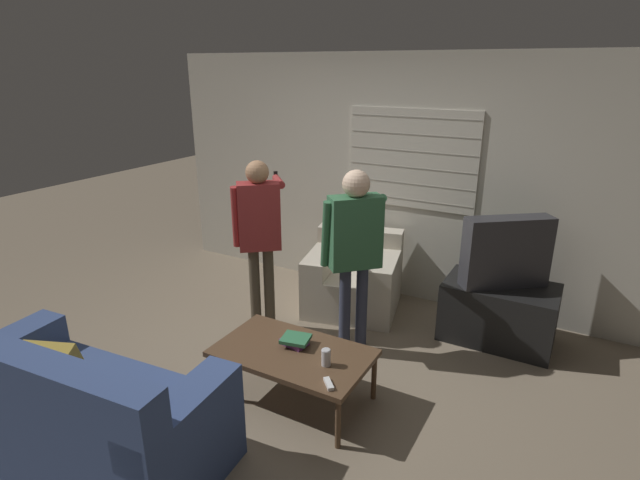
{
  "coord_description": "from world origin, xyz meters",
  "views": [
    {
      "loc": [
        1.96,
        -2.86,
        2.42
      ],
      "look_at": [
        0.0,
        0.66,
        1.0
      ],
      "focal_mm": 28.0,
      "sensor_mm": 36.0,
      "label": 1
    }
  ],
  "objects_px": {
    "couch_blue": "(83,414)",
    "coffee_table": "(293,355)",
    "tv": "(506,252)",
    "soda_can": "(326,357)",
    "armchair_beige": "(354,278)",
    "person_left_standing": "(259,226)",
    "person_right_standing": "(354,241)",
    "book_stack": "(295,340)",
    "spare_remote": "(329,384)"
  },
  "relations": [
    {
      "from": "person_left_standing",
      "to": "person_right_standing",
      "type": "xyz_separation_m",
      "value": [
        0.94,
        0.04,
        0.01
      ]
    },
    {
      "from": "spare_remote",
      "to": "soda_can",
      "type": "bearing_deg",
      "value": 79.09
    },
    {
      "from": "coffee_table",
      "to": "person_left_standing",
      "type": "relative_size",
      "value": 0.7
    },
    {
      "from": "person_right_standing",
      "to": "book_stack",
      "type": "bearing_deg",
      "value": -143.76
    },
    {
      "from": "book_stack",
      "to": "person_left_standing",
      "type": "bearing_deg",
      "value": 138.5
    },
    {
      "from": "tv",
      "to": "soda_can",
      "type": "height_order",
      "value": "tv"
    },
    {
      "from": "tv",
      "to": "book_stack",
      "type": "relative_size",
      "value": 3.02
    },
    {
      "from": "armchair_beige",
      "to": "person_left_standing",
      "type": "xyz_separation_m",
      "value": [
        -0.58,
        -0.83,
        0.72
      ]
    },
    {
      "from": "coffee_table",
      "to": "person_left_standing",
      "type": "distance_m",
      "value": 1.34
    },
    {
      "from": "person_left_standing",
      "to": "person_right_standing",
      "type": "relative_size",
      "value": 1.0
    },
    {
      "from": "armchair_beige",
      "to": "spare_remote",
      "type": "relative_size",
      "value": 8.81
    },
    {
      "from": "person_right_standing",
      "to": "book_stack",
      "type": "distance_m",
      "value": 0.97
    },
    {
      "from": "coffee_table",
      "to": "soda_can",
      "type": "bearing_deg",
      "value": -8.03
    },
    {
      "from": "book_stack",
      "to": "soda_can",
      "type": "relative_size",
      "value": 1.92
    },
    {
      "from": "person_right_standing",
      "to": "book_stack",
      "type": "relative_size",
      "value": 6.77
    },
    {
      "from": "armchair_beige",
      "to": "person_right_standing",
      "type": "bearing_deg",
      "value": 101.49
    },
    {
      "from": "soda_can",
      "to": "spare_remote",
      "type": "height_order",
      "value": "soda_can"
    },
    {
      "from": "armchair_beige",
      "to": "person_left_standing",
      "type": "bearing_deg",
      "value": 41.91
    },
    {
      "from": "couch_blue",
      "to": "coffee_table",
      "type": "relative_size",
      "value": 1.6
    },
    {
      "from": "soda_can",
      "to": "person_right_standing",
      "type": "bearing_deg",
      "value": 103.59
    },
    {
      "from": "tv",
      "to": "soda_can",
      "type": "distance_m",
      "value": 1.96
    },
    {
      "from": "armchair_beige",
      "to": "tv",
      "type": "relative_size",
      "value": 1.47
    },
    {
      "from": "tv",
      "to": "spare_remote",
      "type": "relative_size",
      "value": 6.0
    },
    {
      "from": "armchair_beige",
      "to": "soda_can",
      "type": "xyz_separation_m",
      "value": [
        0.58,
        -1.68,
        0.17
      ]
    },
    {
      "from": "armchair_beige",
      "to": "person_left_standing",
      "type": "height_order",
      "value": "person_left_standing"
    },
    {
      "from": "couch_blue",
      "to": "soda_can",
      "type": "height_order",
      "value": "couch_blue"
    },
    {
      "from": "tv",
      "to": "coffee_table",
      "type": "bearing_deg",
      "value": 17.2
    },
    {
      "from": "coffee_table",
      "to": "spare_remote",
      "type": "xyz_separation_m",
      "value": [
        0.43,
        -0.24,
        0.05
      ]
    },
    {
      "from": "soda_can",
      "to": "spare_remote",
      "type": "relative_size",
      "value": 1.04
    },
    {
      "from": "couch_blue",
      "to": "spare_remote",
      "type": "bearing_deg",
      "value": 31.99
    },
    {
      "from": "couch_blue",
      "to": "book_stack",
      "type": "height_order",
      "value": "couch_blue"
    },
    {
      "from": "armchair_beige",
      "to": "coffee_table",
      "type": "height_order",
      "value": "armchair_beige"
    },
    {
      "from": "armchair_beige",
      "to": "person_left_standing",
      "type": "relative_size",
      "value": 0.66
    },
    {
      "from": "person_left_standing",
      "to": "book_stack",
      "type": "distance_m",
      "value": 1.24
    },
    {
      "from": "couch_blue",
      "to": "person_right_standing",
      "type": "relative_size",
      "value": 1.12
    },
    {
      "from": "couch_blue",
      "to": "person_right_standing",
      "type": "height_order",
      "value": "person_right_standing"
    },
    {
      "from": "tv",
      "to": "person_left_standing",
      "type": "bearing_deg",
      "value": -14.55
    },
    {
      "from": "armchair_beige",
      "to": "person_right_standing",
      "type": "relative_size",
      "value": 0.65
    },
    {
      "from": "armchair_beige",
      "to": "book_stack",
      "type": "bearing_deg",
      "value": 85.77
    },
    {
      "from": "coffee_table",
      "to": "tv",
      "type": "distance_m",
      "value": 2.1
    },
    {
      "from": "person_left_standing",
      "to": "spare_remote",
      "type": "relative_size",
      "value": 13.43
    },
    {
      "from": "soda_can",
      "to": "armchair_beige",
      "type": "bearing_deg",
      "value": 108.96
    },
    {
      "from": "book_stack",
      "to": "couch_blue",
      "type": "bearing_deg",
      "value": -122.31
    },
    {
      "from": "couch_blue",
      "to": "armchair_beige",
      "type": "xyz_separation_m",
      "value": [
        0.55,
        2.81,
        -0.03
      ]
    },
    {
      "from": "soda_can",
      "to": "spare_remote",
      "type": "bearing_deg",
      "value": -57.3
    },
    {
      "from": "person_left_standing",
      "to": "coffee_table",
      "type": "bearing_deg",
      "value": -82.49
    },
    {
      "from": "couch_blue",
      "to": "tv",
      "type": "distance_m",
      "value": 3.51
    },
    {
      "from": "couch_blue",
      "to": "book_stack",
      "type": "xyz_separation_m",
      "value": [
        0.79,
        1.25,
        0.11
      ]
    },
    {
      "from": "person_left_standing",
      "to": "person_right_standing",
      "type": "distance_m",
      "value": 0.94
    },
    {
      "from": "couch_blue",
      "to": "coffee_table",
      "type": "distance_m",
      "value": 1.43
    }
  ]
}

